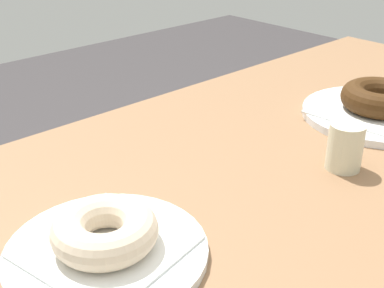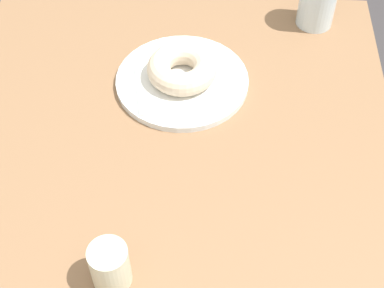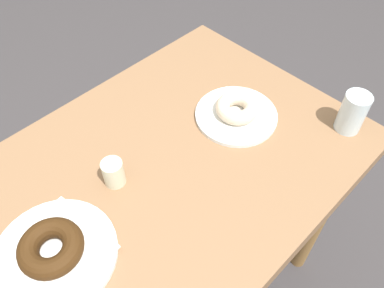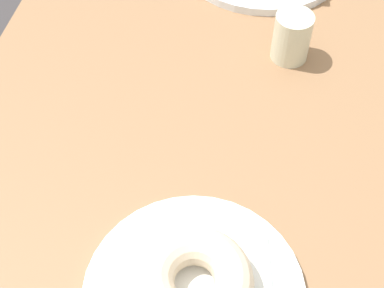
# 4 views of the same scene
# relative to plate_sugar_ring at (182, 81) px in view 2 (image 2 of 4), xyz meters

# --- Properties ---
(plate_sugar_ring) EXTENTS (0.20, 0.20, 0.01)m
(plate_sugar_ring) POSITION_rel_plate_sugar_ring_xyz_m (0.00, 0.00, 0.00)
(plate_sugar_ring) COLOR white
(plate_sugar_ring) RESTS_ON table
(napkin_sugar_ring) EXTENTS (0.16, 0.16, 0.00)m
(napkin_sugar_ring) POSITION_rel_plate_sugar_ring_xyz_m (0.00, 0.00, 0.01)
(napkin_sugar_ring) COLOR white
(napkin_sugar_ring) RESTS_ON plate_sugar_ring
(donut_sugar_ring) EXTENTS (0.10, 0.10, 0.04)m
(donut_sugar_ring) POSITION_rel_plate_sugar_ring_xyz_m (0.00, 0.00, 0.03)
(donut_sugar_ring) COLOR beige
(donut_sugar_ring) RESTS_ON napkin_sugar_ring
(sugar_jar) EXTENTS (0.05, 0.05, 0.06)m
(sugar_jar) POSITION_rel_plate_sugar_ring_xyz_m (-0.33, 0.06, 0.03)
(sugar_jar) COLOR beige
(sugar_jar) RESTS_ON table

